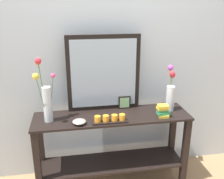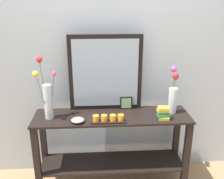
# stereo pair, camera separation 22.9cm
# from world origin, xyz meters

# --- Properties ---
(wall_back) EXTENTS (6.40, 0.08, 2.70)m
(wall_back) POSITION_xyz_m (0.00, 0.32, 1.35)
(wall_back) COLOR #B2BCC1
(wall_back) RESTS_ON ground
(console_table) EXTENTS (1.48, 0.40, 0.76)m
(console_table) POSITION_xyz_m (0.00, 0.00, 0.48)
(console_table) COLOR black
(console_table) RESTS_ON ground
(mirror_leaning) EXTENTS (0.71, 0.03, 0.74)m
(mirror_leaning) POSITION_xyz_m (-0.05, 0.17, 1.13)
(mirror_leaning) COLOR black
(mirror_leaning) RESTS_ON console_table
(tall_vase_left) EXTENTS (0.18, 0.18, 0.58)m
(tall_vase_left) POSITION_xyz_m (-0.59, -0.02, 0.99)
(tall_vase_left) COLOR silver
(tall_vase_left) RESTS_ON console_table
(vase_right) EXTENTS (0.10, 0.14, 0.44)m
(vase_right) POSITION_xyz_m (0.59, 0.04, 0.95)
(vase_right) COLOR silver
(vase_right) RESTS_ON console_table
(candle_tray) EXTENTS (0.32, 0.09, 0.07)m
(candle_tray) POSITION_xyz_m (-0.04, -0.13, 0.79)
(candle_tray) COLOR black
(candle_tray) RESTS_ON console_table
(picture_frame_small) EXTENTS (0.12, 0.01, 0.13)m
(picture_frame_small) POSITION_xyz_m (0.15, 0.15, 0.83)
(picture_frame_small) COLOR black
(picture_frame_small) RESTS_ON console_table
(decorative_bowl) EXTENTS (0.12, 0.12, 0.04)m
(decorative_bowl) POSITION_xyz_m (-0.31, -0.13, 0.79)
(decorative_bowl) COLOR #9E9389
(decorative_bowl) RESTS_ON console_table
(book_stack) EXTENTS (0.12, 0.10, 0.12)m
(book_stack) POSITION_xyz_m (0.46, -0.10, 0.82)
(book_stack) COLOR gold
(book_stack) RESTS_ON console_table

